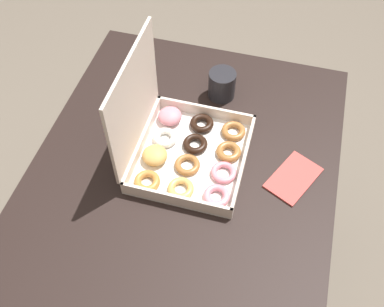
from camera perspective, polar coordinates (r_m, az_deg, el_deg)
The scene contains 5 objects.
ground_plane at distance 1.90m, azimuth -0.77°, elevation -15.16°, with size 8.00×8.00×0.00m, color #6B6054.
dining_table at distance 1.32m, azimuth -1.06°, elevation -4.88°, with size 1.01×0.82×0.76m.
donut_box at distance 1.21m, azimuth -1.92°, elevation 1.55°, with size 0.32×0.30×0.32m.
coffee_mug at distance 1.37m, azimuth 3.82°, elevation 8.79°, with size 0.08×0.08×0.09m.
paper_napkin at distance 1.24m, azimuth 12.76°, elevation -3.03°, with size 0.18×0.15×0.01m.
Camera 1 is at (-0.67, -0.21, 1.77)m, focal length 42.00 mm.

